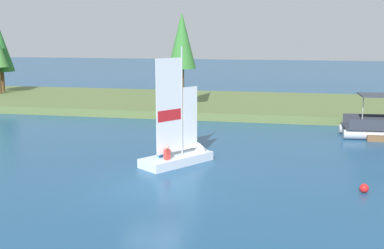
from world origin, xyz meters
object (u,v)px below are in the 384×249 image
at_px(shoreline_tree_left, 0,49).
at_px(channel_buoy, 364,188).
at_px(wooden_dock, 376,131).
at_px(sailboat, 186,153).
at_px(shoreline_tree_centre, 182,41).

height_order(shoreline_tree_left, channel_buoy, shoreline_tree_left).
xyz_separation_m(wooden_dock, sailboat, (-10.88, -9.32, 0.27)).
xyz_separation_m(shoreline_tree_centre, sailboat, (3.28, -13.80, -5.48)).
xyz_separation_m(shoreline_tree_centre, wooden_dock, (14.15, -4.48, -5.74)).
xyz_separation_m(shoreline_tree_centre, channel_buoy, (11.59, -17.17, -5.73)).
bearing_deg(shoreline_tree_left, shoreline_tree_centre, -18.27).
distance_m(shoreline_tree_centre, channel_buoy, 21.49).
relative_size(shoreline_tree_left, shoreline_tree_centre, 0.89).
bearing_deg(shoreline_tree_centre, shoreline_tree_left, 161.73).
relative_size(shoreline_tree_left, sailboat, 1.06).
bearing_deg(channel_buoy, shoreline_tree_left, 143.22).
bearing_deg(shoreline_tree_left, sailboat, -40.95).
distance_m(sailboat, channel_buoy, 8.98).
distance_m(shoreline_tree_left, sailboat, 31.63).
bearing_deg(shoreline_tree_centre, wooden_dock, -17.56).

